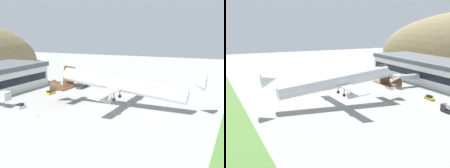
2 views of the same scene
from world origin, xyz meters
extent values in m
plane|color=gray|center=(0.00, 0.00, 0.00)|extent=(356.48, 356.48, 0.00)
cube|color=white|center=(-10.70, 53.61, 5.38)|extent=(79.94, 21.46, 10.77)
cube|color=#565B60|center=(-10.70, 53.61, 9.80)|extent=(81.14, 22.66, 1.94)
cube|color=black|center=(-10.70, 42.83, 4.85)|extent=(76.75, 0.16, 3.02)
cylinder|color=silver|center=(-11.70, 37.11, 4.00)|extent=(2.60, 11.52, 2.60)
cube|color=silver|center=(-11.70, 31.35, 4.00)|extent=(3.38, 2.86, 2.86)
cylinder|color=slate|center=(-11.70, 31.85, 2.00)|extent=(0.36, 0.36, 4.00)
cylinder|color=silver|center=(2.70, -4.76, 7.96)|extent=(4.62, 42.11, 9.23)
cone|color=silver|center=(2.70, -28.09, 10.57)|extent=(4.52, 5.55, 5.06)
cone|color=#4C331E|center=(2.70, 19.02, 5.31)|extent=(4.52, 6.47, 5.16)
cube|color=#4C331E|center=(2.70, 15.35, 9.35)|extent=(0.50, 4.93, 7.68)
cube|color=#4C331E|center=(2.70, 15.58, 5.69)|extent=(12.00, 3.25, 0.72)
cube|color=silver|center=(2.70, -2.68, 6.92)|extent=(34.95, 3.63, 0.85)
cylinder|color=#9E9EA3|center=(-7.79, -3.22, 5.43)|extent=(2.30, 3.83, 2.69)
cylinder|color=#9E9EA3|center=(13.18, -3.22, 5.43)|extent=(2.30, 3.83, 2.69)
cylinder|color=#2D2D2D|center=(0.16, -2.68, 4.55)|extent=(0.28, 0.28, 2.20)
cylinder|color=#2D2D2D|center=(0.16, -2.68, 3.45)|extent=(0.45, 1.10, 1.10)
cylinder|color=#2D2D2D|center=(5.24, -2.68, 4.55)|extent=(0.28, 0.28, 2.20)
cylinder|color=#2D2D2D|center=(5.24, -2.68, 3.45)|extent=(0.45, 1.10, 1.10)
cylinder|color=#2D2D2D|center=(2.70, -19.32, 6.52)|extent=(0.22, 0.22, 1.98)
cylinder|color=#2D2D2D|center=(2.70, -19.32, 5.53)|extent=(0.30, 0.83, 0.82)
cube|color=silver|center=(-10.23, 26.42, 0.45)|extent=(4.00, 2.02, 0.89)
cube|color=black|center=(-10.03, 26.43, 1.26)|extent=(2.22, 1.66, 0.73)
cube|color=gold|center=(11.90, 29.63, 0.44)|extent=(4.63, 2.16, 0.88)
cube|color=black|center=(11.68, 29.65, 1.23)|extent=(2.60, 1.71, 0.72)
cube|color=#333338|center=(26.02, 24.27, 1.22)|extent=(2.29, 2.64, 2.44)
cube|color=black|center=(24.88, 24.30, 1.66)|extent=(0.14, 2.19, 1.07)
cube|color=orange|center=(-14.92, 15.75, 0.01)|extent=(0.52, 0.52, 0.03)
cone|color=orange|center=(-14.92, 15.75, 0.31)|extent=(0.40, 0.40, 0.55)
camera|label=1|loc=(-89.59, -40.46, 26.62)|focal=50.00mm
camera|label=2|loc=(101.06, -48.15, 29.66)|focal=50.00mm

